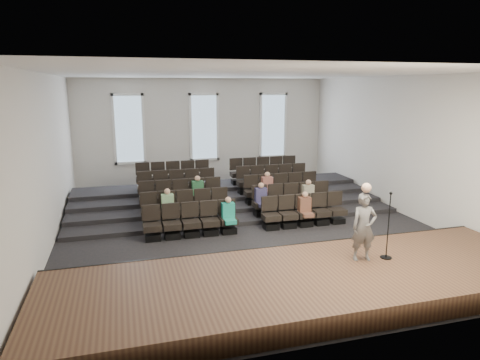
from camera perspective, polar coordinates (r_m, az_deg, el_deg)
name	(u,v)px	position (r m, az deg, el deg)	size (l,w,h in m)	color
ground	(245,225)	(14.59, 0.66, -6.06)	(14.00, 14.00, 0.00)	black
ceiling	(245,74)	(13.85, 0.71, 14.01)	(12.00, 14.00, 0.02)	white
wall_back	(204,131)	(20.78, -4.82, 6.48)	(12.00, 0.04, 5.00)	silver
wall_front	(360,211)	(7.68, 15.67, -4.05)	(12.00, 0.04, 5.00)	silver
wall_left	(46,161)	(13.61, -24.44, 2.33)	(0.04, 14.00, 5.00)	silver
wall_right	(403,146)	(16.72, 20.95, 4.29)	(0.04, 14.00, 5.00)	silver
stage	(308,284)	(10.06, 9.10, -13.48)	(11.80, 3.60, 0.50)	#4F3522
stage_lip	(280,255)	(11.55, 5.39, -9.88)	(11.80, 0.06, 0.52)	black
risers	(223,197)	(17.48, -2.27, -2.28)	(11.80, 4.80, 0.60)	black
seating_rows	(233,195)	(15.83, -0.91, -2.02)	(6.80, 4.70, 1.67)	black
windows	(204,127)	(20.70, -4.80, 7.02)	(8.44, 0.10, 3.24)	white
audience	(249,198)	(14.85, 1.19, -2.39)	(5.45, 2.64, 1.10)	#1C8E79
speaker	(364,227)	(10.68, 16.19, -6.06)	(0.60, 0.39, 1.65)	#5A5755
mic_stand	(387,239)	(11.07, 19.05, -7.40)	(0.28, 0.28, 1.67)	black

